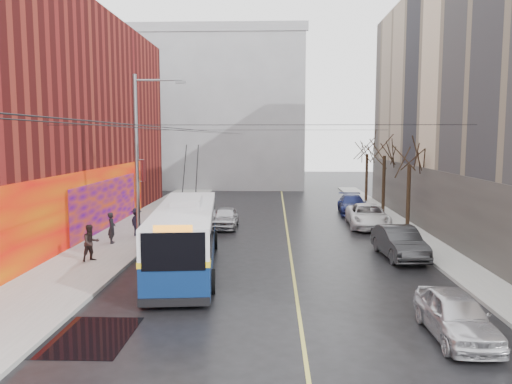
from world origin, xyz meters
TOP-DOWN VIEW (x-y plane):
  - ground at (0.00, 0.00)m, footprint 140.00×140.00m
  - sidewalk_left at (-8.00, 12.00)m, footprint 4.00×60.00m
  - sidewalk_right at (9.00, 12.00)m, footprint 2.00×60.00m
  - lane_line at (1.50, 14.00)m, footprint 0.12×50.00m
  - building_far at (-6.00, 44.99)m, footprint 20.50×12.10m
  - streetlight_pole at (-6.14, 10.00)m, footprint 2.65×0.60m
  - catenary_wires at (-2.54, 14.77)m, footprint 18.00×60.00m
  - tree_near at (9.00, 16.00)m, footprint 3.20×3.20m
  - tree_mid at (9.00, 23.00)m, footprint 3.20×3.20m
  - tree_far at (9.00, 30.00)m, footprint 3.20×3.20m
  - puddle at (-5.03, -0.97)m, footprint 2.86×3.20m
  - pigeons_flying at (-2.50, 10.07)m, footprint 1.89×2.33m
  - trolleybus at (-3.30, 6.89)m, footprint 3.61×11.68m
  - parked_car_a at (6.01, -0.64)m, footprint 1.67×4.05m
  - parked_car_b at (6.80, 9.18)m, footprint 1.97×4.75m
  - parked_car_c at (6.81, 17.49)m, footprint 2.76×5.53m
  - parked_car_d at (6.69, 23.18)m, footprint 2.27×5.07m
  - following_car at (-2.50, 16.92)m, footprint 1.60×3.98m
  - pedestrian_a at (-8.13, 11.31)m, footprint 0.52×0.68m
  - pedestrian_b at (-7.84, 7.43)m, footprint 1.04×1.05m
  - pedestrian_c at (-7.32, 13.34)m, footprint 1.19×1.19m

SIDE VIEW (x-z plane):
  - ground at x=0.00m, z-range 0.00..0.00m
  - lane_line at x=1.50m, z-range 0.00..0.01m
  - puddle at x=-5.03m, z-range 0.00..0.01m
  - sidewalk_left at x=-8.00m, z-range 0.00..0.15m
  - sidewalk_right at x=9.00m, z-range 0.00..0.15m
  - following_car at x=-2.50m, z-range 0.00..1.36m
  - parked_car_a at x=6.01m, z-range 0.00..1.37m
  - parked_car_d at x=6.69m, z-range 0.00..1.44m
  - parked_car_c at x=6.81m, z-range 0.00..1.50m
  - parked_car_b at x=6.80m, z-range 0.00..1.53m
  - pedestrian_c at x=-7.32m, z-range 0.15..1.80m
  - pedestrian_a at x=-8.13m, z-range 0.15..1.84m
  - pedestrian_b at x=-7.84m, z-range 0.15..1.86m
  - trolleybus at x=-3.30m, z-range -1.21..4.25m
  - streetlight_pole at x=-6.14m, z-range 0.35..9.35m
  - tree_near at x=9.00m, z-range 1.78..8.18m
  - tree_far at x=9.00m, z-range 1.86..8.43m
  - tree_mid at x=9.00m, z-range 1.91..8.59m
  - catenary_wires at x=-2.54m, z-range 6.13..6.36m
  - pigeons_flying at x=-2.50m, z-range 6.41..7.88m
  - building_far at x=-6.00m, z-range 0.02..18.02m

